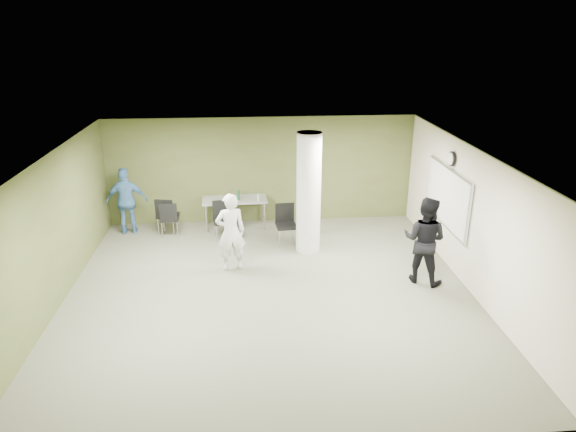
{
  "coord_description": "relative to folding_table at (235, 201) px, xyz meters",
  "views": [
    {
      "loc": [
        -0.38,
        -9.0,
        5.07
      ],
      "look_at": [
        0.45,
        1.0,
        1.25
      ],
      "focal_mm": 32.0,
      "sensor_mm": 36.0,
      "label": 1
    }
  ],
  "objects": [
    {
      "name": "woman_white",
      "position": [
        -0.06,
        -2.41,
        0.13
      ],
      "size": [
        0.7,
        0.54,
        1.73
      ],
      "primitive_type": "imported",
      "rotation": [
        0.0,
        0.0,
        3.35
      ],
      "color": "silver",
      "rests_on": "floor"
    },
    {
      "name": "wall_clock",
      "position": [
        4.63,
        -2.35,
        1.62
      ],
      "size": [
        0.06,
        0.32,
        0.32
      ],
      "color": "black",
      "rests_on": "wall_right_cream"
    },
    {
      "name": "whiteboard",
      "position": [
        4.63,
        -2.35,
        0.77
      ],
      "size": [
        0.05,
        2.3,
        1.3
      ],
      "color": "silver",
      "rests_on": "wall_right_cream"
    },
    {
      "name": "folding_table",
      "position": [
        0.0,
        0.0,
        0.0
      ],
      "size": [
        1.68,
        0.79,
        1.03
      ],
      "rotation": [
        0.0,
        0.0,
        0.04
      ],
      "color": "gray",
      "rests_on": "floor"
    },
    {
      "name": "man_black",
      "position": [
        3.87,
        -3.28,
        0.18
      ],
      "size": [
        1.12,
        1.08,
        1.83
      ],
      "primitive_type": "imported",
      "rotation": [
        0.0,
        0.0,
        2.52
      ],
      "color": "black",
      "rests_on": "floor"
    },
    {
      "name": "man_blue",
      "position": [
        -2.69,
        -0.15,
        0.12
      ],
      "size": [
        1.03,
        0.49,
        1.71
      ],
      "primitive_type": "imported",
      "rotation": [
        0.0,
        0.0,
        3.21
      ],
      "color": "teal",
      "rests_on": "floor"
    },
    {
      "name": "column",
      "position": [
        1.71,
        -1.55,
        0.67
      ],
      "size": [
        0.56,
        0.56,
        2.8
      ],
      "primitive_type": "cylinder",
      "color": "silver",
      "rests_on": "floor"
    },
    {
      "name": "wall_back",
      "position": [
        0.71,
        0.45,
        0.67
      ],
      "size": [
        8.0,
        2.8,
        0.02
      ],
      "primitive_type": "cube",
      "rotation": [
        1.57,
        0.0,
        0.0
      ],
      "color": "#495026",
      "rests_on": "floor"
    },
    {
      "name": "chair_back_right",
      "position": [
        -1.63,
        -0.45,
        -0.21
      ],
      "size": [
        0.46,
        0.46,
        0.9
      ],
      "rotation": [
        0.0,
        0.0,
        3.17
      ],
      "color": "black",
      "rests_on": "floor"
    },
    {
      "name": "ceiling",
      "position": [
        0.71,
        -3.55,
        2.07
      ],
      "size": [
        8.0,
        8.0,
        0.0
      ],
      "primitive_type": "plane",
      "rotation": [
        3.14,
        0.0,
        0.0
      ],
      "color": "white",
      "rests_on": "wall_back"
    },
    {
      "name": "wastebasket",
      "position": [
        -0.02,
        -0.76,
        -0.59
      ],
      "size": [
        0.24,
        0.24,
        0.28
      ],
      "primitive_type": "cylinder",
      "color": "#4C4C4C",
      "rests_on": "floor"
    },
    {
      "name": "floor",
      "position": [
        0.71,
        -3.55,
        -0.73
      ],
      "size": [
        8.0,
        8.0,
        0.0
      ],
      "primitive_type": "plane",
      "color": "#5A5C48",
      "rests_on": "ground"
    },
    {
      "name": "chair_table_left",
      "position": [
        -0.31,
        -0.61,
        -0.19
      ],
      "size": [
        0.53,
        0.53,
        0.93
      ],
      "rotation": [
        0.0,
        0.0,
        0.16
      ],
      "color": "black",
      "rests_on": "floor"
    },
    {
      "name": "chair_table_right",
      "position": [
        1.22,
        -1.08,
        -0.17
      ],
      "size": [
        0.52,
        0.52,
        0.97
      ],
      "rotation": [
        0.0,
        0.0,
        0.09
      ],
      "color": "black",
      "rests_on": "floor"
    },
    {
      "name": "chair_back_left",
      "position": [
        -1.72,
        -0.3,
        -0.18
      ],
      "size": [
        0.56,
        0.56,
        0.95
      ],
      "rotation": [
        0.0,
        0.0,
        2.93
      ],
      "color": "black",
      "rests_on": "floor"
    },
    {
      "name": "wall_right_cream",
      "position": [
        4.71,
        -3.55,
        0.67
      ],
      "size": [
        0.02,
        8.0,
        2.8
      ],
      "primitive_type": "cube",
      "color": "beige",
      "rests_on": "floor"
    },
    {
      "name": "wall_left",
      "position": [
        -3.29,
        -3.55,
        0.67
      ],
      "size": [
        0.02,
        8.0,
        2.8
      ],
      "primitive_type": "cube",
      "color": "#495026",
      "rests_on": "floor"
    }
  ]
}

